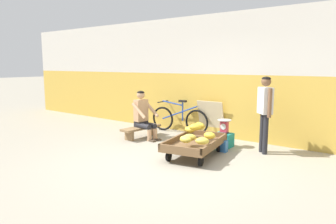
% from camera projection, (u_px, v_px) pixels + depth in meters
% --- Properties ---
extents(ground_plane, '(80.00, 80.00, 0.00)m').
position_uv_depth(ground_plane, '(164.00, 165.00, 5.52)').
color(ground_plane, gray).
extents(back_wall, '(16.00, 0.30, 2.96)m').
position_uv_depth(back_wall, '(235.00, 76.00, 7.44)').
color(back_wall, gold).
rests_on(back_wall, ground).
extents(banana_cart, '(1.09, 1.57, 0.36)m').
position_uv_depth(banana_cart, '(195.00, 144.00, 6.04)').
color(banana_cart, brown).
rests_on(banana_cart, ground).
extents(banana_pile, '(1.01, 1.00, 0.26)m').
position_uv_depth(banana_pile, '(196.00, 133.00, 5.98)').
color(banana_pile, gold).
rests_on(banana_pile, banana_cart).
extents(low_bench, '(0.37, 1.12, 0.27)m').
position_uv_depth(low_bench, '(141.00, 130.00, 7.60)').
color(low_bench, olive).
rests_on(low_bench, ground).
extents(vendor_seated, '(0.71, 0.53, 1.14)m').
position_uv_depth(vendor_seated, '(143.00, 115.00, 7.48)').
color(vendor_seated, tan).
rests_on(vendor_seated, ground).
extents(plastic_crate, '(0.36, 0.28, 0.30)m').
position_uv_depth(plastic_crate, '(224.00, 140.00, 6.76)').
color(plastic_crate, '#19847F').
rests_on(plastic_crate, ground).
extents(weighing_scale, '(0.30, 0.30, 0.29)m').
position_uv_depth(weighing_scale, '(224.00, 126.00, 6.71)').
color(weighing_scale, '#28282D').
rests_on(weighing_scale, plastic_crate).
extents(bicycle_near_left, '(1.66, 0.48, 0.86)m').
position_uv_depth(bicycle_near_left, '(179.00, 119.00, 8.17)').
color(bicycle_near_left, black).
rests_on(bicycle_near_left, ground).
extents(sign_board, '(0.70, 0.24, 0.88)m').
position_uv_depth(sign_board, '(211.00, 118.00, 7.76)').
color(sign_board, '#C6B289').
rests_on(sign_board, ground).
extents(customer_adult, '(0.37, 0.38, 1.53)m').
position_uv_depth(customer_adult, '(265.00, 106.00, 6.16)').
color(customer_adult, '#232328').
rests_on(customer_adult, ground).
extents(shopping_bag, '(0.18, 0.12, 0.24)m').
position_uv_depth(shopping_bag, '(223.00, 146.00, 6.37)').
color(shopping_bag, '#3370B7').
rests_on(shopping_bag, ground).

